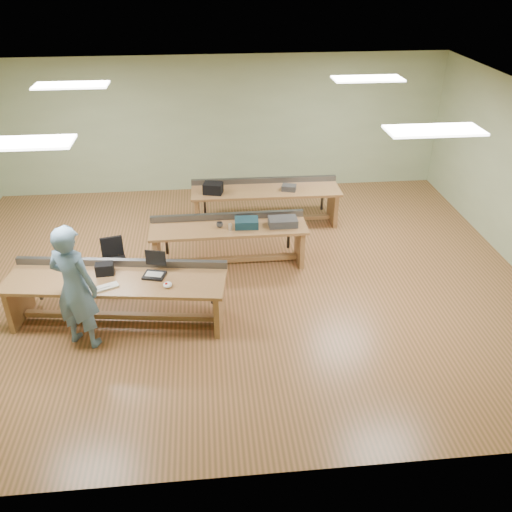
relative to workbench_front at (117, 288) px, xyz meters
name	(u,v)px	position (x,y,z in m)	size (l,w,h in m)	color
floor	(232,278)	(1.75, 1.01, -0.56)	(10.00, 10.00, 0.00)	#985E39
ceiling	(228,103)	(1.75, 1.01, 2.44)	(10.00, 10.00, 0.00)	silver
wall_back	(220,125)	(1.75, 5.01, 0.94)	(10.00, 0.04, 3.00)	#A4B88B
wall_front	(254,369)	(1.75, -2.99, 0.94)	(10.00, 0.04, 3.00)	#A4B88B
fluor_panels	(228,105)	(1.75, 1.01, 2.41)	(6.20, 3.50, 0.03)	white
workbench_front	(117,288)	(0.00, 0.00, 0.00)	(3.31, 1.30, 0.86)	olive
workbench_mid	(229,236)	(1.74, 1.52, -0.01)	(2.72, 0.73, 0.86)	olive
workbench_back	(265,198)	(2.56, 3.09, -0.01)	(2.97, 0.84, 0.86)	olive
person	(75,287)	(-0.47, -0.49, 0.37)	(0.68, 0.45, 1.88)	#6789A8
laptop_base	(154,275)	(0.56, -0.01, 0.20)	(0.31, 0.25, 0.03)	black
laptop_screen	(156,258)	(0.59, 0.10, 0.43)	(0.31, 0.01, 0.24)	black
keyboard	(103,288)	(-0.14, -0.27, 0.20)	(0.43, 0.14, 0.03)	beige
trackball_mouse	(168,285)	(0.77, -0.31, 0.22)	(0.13, 0.15, 0.06)	white
camera_bag	(105,269)	(-0.16, 0.12, 0.27)	(0.26, 0.17, 0.18)	black
task_chair	(116,268)	(-0.19, 1.07, -0.27)	(0.52, 0.52, 0.80)	black
parts_bin_teal	(247,223)	(2.05, 1.47, 0.26)	(0.40, 0.30, 0.14)	#122F3B
parts_bin_grey	(283,222)	(2.68, 1.45, 0.25)	(0.49, 0.31, 0.13)	#323234
mug	(220,225)	(1.59, 1.49, 0.23)	(0.11, 0.11, 0.09)	#323234
drinks_can	(230,227)	(1.76, 1.36, 0.24)	(0.06, 0.06, 0.12)	silver
storage_box_back	(213,188)	(1.52, 2.97, 0.29)	(0.36, 0.26, 0.21)	black
tray_back	(289,188)	(3.02, 2.96, 0.24)	(0.28, 0.20, 0.11)	#323234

